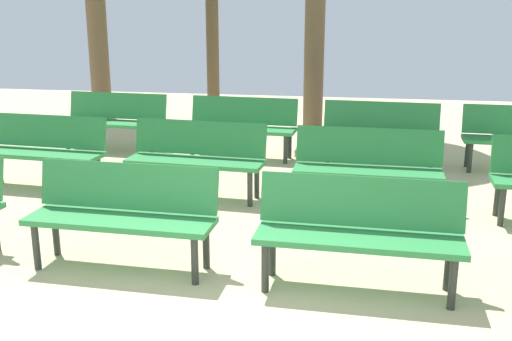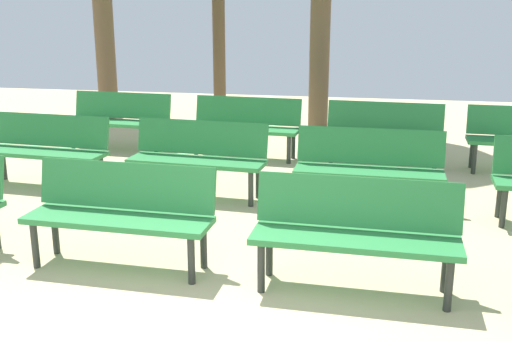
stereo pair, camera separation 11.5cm
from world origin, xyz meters
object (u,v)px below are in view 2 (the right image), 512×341
(bench_r1_c2, at_px, (369,164))
(bench_r2_c0, at_px, (119,117))
(bench_r2_c1, at_px, (246,123))
(bench_r1_c0, at_px, (45,146))
(bench_r0_c1, at_px, (121,209))
(bench_r0_c2, at_px, (356,228))
(bench_r2_c2, at_px, (384,130))
(bench_r1_c1, at_px, (198,154))
(tree_2, at_px, (219,51))

(bench_r1_c2, height_order, bench_r2_c0, same)
(bench_r2_c1, bearing_deg, bench_r1_c0, -134.27)
(bench_r1_c0, distance_m, bench_r2_c1, 2.86)
(bench_r1_c0, bearing_deg, bench_r0_c1, -43.88)
(bench_r0_c2, bearing_deg, bench_r2_c2, 87.94)
(bench_r0_c1, distance_m, bench_r1_c1, 2.03)
(bench_r2_c2, distance_m, tree_2, 5.26)
(bench_r0_c2, height_order, tree_2, tree_2)
(bench_r2_c1, height_order, tree_2, tree_2)
(bench_r1_c2, bearing_deg, bench_r1_c1, 178.50)
(bench_r1_c2, height_order, tree_2, tree_2)
(bench_r0_c2, relative_size, tree_2, 0.64)
(bench_r1_c0, xyz_separation_m, bench_r1_c2, (3.94, -0.13, 0.00))
(bench_r0_c2, distance_m, bench_r1_c0, 4.43)
(bench_r1_c2, distance_m, tree_2, 6.77)
(bench_r0_c1, distance_m, bench_r2_c1, 4.00)
(bench_r0_c1, xyz_separation_m, bench_r1_c1, (0.08, 2.03, 0.00))
(bench_r1_c2, bearing_deg, bench_r1_c0, 179.12)
(bench_r0_c2, bearing_deg, bench_r1_c0, 152.37)
(bench_r1_c1, height_order, bench_r2_c2, same)
(bench_r1_c1, distance_m, bench_r2_c1, 1.97)
(bench_r1_c2, xyz_separation_m, tree_2, (-3.22, 5.90, 0.76))
(bench_r0_c2, height_order, bench_r1_c2, same)
(bench_r1_c1, xyz_separation_m, bench_r2_c2, (2.13, 1.87, 0.00))
(bench_r1_c1, xyz_separation_m, tree_2, (-1.26, 5.82, 0.76))
(bench_r1_c1, xyz_separation_m, bench_r1_c2, (1.96, -0.08, 0.00))
(bench_r0_c1, relative_size, bench_r2_c0, 0.99)
(bench_r0_c1, height_order, bench_r2_c0, same)
(bench_r1_c0, distance_m, bench_r2_c2, 4.50)
(bench_r2_c1, bearing_deg, bench_r0_c2, -63.07)
(tree_2, bearing_deg, bench_r0_c1, -81.43)
(bench_r0_c1, height_order, bench_r2_c2, same)
(tree_2, bearing_deg, bench_r2_c2, -49.33)
(bench_r0_c2, distance_m, bench_r2_c2, 3.98)
(bench_r0_c1, distance_m, bench_r2_c2, 4.48)
(bench_r1_c0, relative_size, bench_r1_c1, 1.00)
(bench_r1_c1, bearing_deg, bench_r1_c2, 1.29)
(bench_r0_c2, relative_size, bench_r2_c2, 0.99)
(tree_2, bearing_deg, bench_r2_c1, -70.03)
(bench_r0_c1, xyz_separation_m, tree_2, (-1.18, 7.85, 0.76))
(bench_r0_c1, xyz_separation_m, bench_r1_c0, (-1.90, 2.07, 0.00))
(bench_r2_c0, xyz_separation_m, bench_r2_c2, (4.02, -0.19, 0.00))
(bench_r2_c1, height_order, bench_r2_c2, same)
(bench_r1_c1, relative_size, bench_r2_c2, 1.00)
(bench_r1_c2, xyz_separation_m, bench_r2_c2, (0.17, 1.95, 0.00))
(bench_r2_c2, bearing_deg, bench_r1_c0, -153.16)
(bench_r0_c2, height_order, bench_r2_c0, same)
(bench_r1_c0, height_order, bench_r1_c1, same)
(bench_r1_c0, relative_size, tree_2, 0.65)
(bench_r1_c0, bearing_deg, bench_r2_c0, 91.05)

